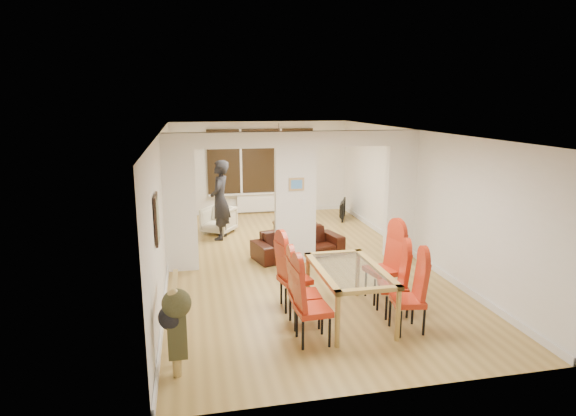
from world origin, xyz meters
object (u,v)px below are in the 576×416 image
object	(u,v)px
coffee_table	(295,227)
sofa	(298,243)
dining_chair_lb	(305,290)
armchair	(219,220)
dining_chair_ra	(408,295)
bowl	(285,221)
dining_chair_la	(313,304)
dining_chair_rb	(393,282)
dining_chair_lc	(295,274)
bottle	(296,217)
dining_table	(349,293)
dining_chair_rc	(382,265)
person	(220,200)
television	(340,209)

from	to	relation	value
coffee_table	sofa	bearing A→B (deg)	-100.66
dining_chair_lb	armchair	world-z (taller)	dining_chair_lb
coffee_table	dining_chair_ra	bearing A→B (deg)	-85.86
dining_chair_lb	sofa	size ratio (longest dim) A/B	0.57
bowl	dining_chair_lb	bearing A→B (deg)	-98.29
dining_chair_la	armchair	bearing A→B (deg)	94.89
bowl	armchair	bearing A→B (deg)	173.27
dining_chair_rb	armchair	size ratio (longest dim) A/B	1.46
dining_chair_lc	dining_chair_ra	xyz separation A→B (m)	(1.37, -1.08, -0.02)
bottle	bowl	bearing A→B (deg)	161.80
sofa	bottle	distance (m)	1.92
dining_table	dining_chair_rc	distance (m)	0.94
bowl	person	bearing A→B (deg)	-168.36
dining_chair_rc	armchair	xyz separation A→B (m)	(-2.31, 4.62, -0.27)
armchair	dining_chair_rc	bearing A→B (deg)	-29.27
dining_chair_la	dining_chair_rb	size ratio (longest dim) A/B	1.06
dining_chair_lb	dining_chair_rc	size ratio (longest dim) A/B	0.90
coffee_table	armchair	bearing A→B (deg)	170.95
dining_chair_rb	dining_chair_rc	size ratio (longest dim) A/B	0.87
dining_chair_la	bowl	distance (m)	5.62
person	bottle	world-z (taller)	person
dining_chair_la	armchair	xyz separation A→B (m)	(-0.87, 5.75, -0.23)
armchair	person	xyz separation A→B (m)	(0.02, -0.52, 0.60)
dining_chair_la	person	size ratio (longest dim) A/B	0.59
dining_table	dining_chair_lb	size ratio (longest dim) A/B	1.58
dining_table	television	distance (m)	6.20
television	sofa	bearing A→B (deg)	169.65
dining_chair_rb	sofa	size ratio (longest dim) A/B	0.55
dining_chair_lc	dining_chair_rb	distance (m)	1.49
dining_table	bottle	world-z (taller)	dining_table
dining_table	dining_chair_lc	distance (m)	0.89
dining_chair_la	dining_chair_lb	distance (m)	0.52
person	dining_chair_lb	bearing A→B (deg)	26.85
dining_table	dining_chair_ra	world-z (taller)	dining_chair_ra
dining_chair_rc	television	world-z (taller)	dining_chair_rc
dining_chair_ra	person	bearing A→B (deg)	123.11
dining_chair_lc	sofa	world-z (taller)	dining_chair_lc
dining_table	dining_chair_rb	size ratio (longest dim) A/B	1.63
dining_table	dining_chair_la	world-z (taller)	dining_chair_la
bowl	bottle	bearing A→B (deg)	-18.20
armchair	bottle	xyz separation A→B (m)	(1.86, -0.27, 0.05)
dining_chair_ra	dining_chair_lb	bearing A→B (deg)	170.80
bottle	bowl	size ratio (longest dim) A/B	1.26
dining_table	person	size ratio (longest dim) A/B	0.91
dining_chair_lc	bottle	bearing A→B (deg)	65.07
person	bowl	world-z (taller)	person
dining_chair_rb	television	size ratio (longest dim) A/B	1.14
dining_chair_rb	coffee_table	xyz separation A→B (m)	(-0.42, 4.86, -0.39)
sofa	television	bearing A→B (deg)	42.30
dining_chair_rb	person	bearing A→B (deg)	129.46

